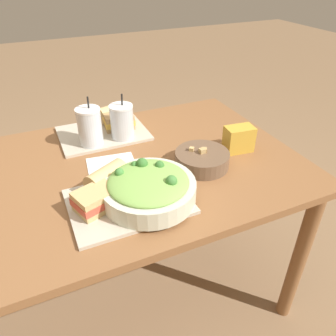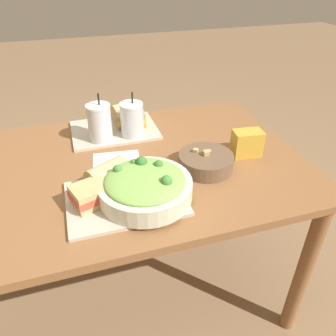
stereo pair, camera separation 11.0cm
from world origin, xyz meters
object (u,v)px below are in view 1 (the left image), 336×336
chip_bag (239,139)px  soup_bowl (202,159)px  sandwich_near (96,200)px  drink_cup_red (122,123)px  baguette_near (107,177)px  sandwich_far (119,121)px  napkin_folded (111,164)px  baguette_far (111,113)px  drink_cup_dark (90,128)px  salad_bowl (149,187)px

chip_bag → soup_bowl: bearing=-160.9°
sandwich_near → drink_cup_red: bearing=43.0°
soup_bowl → baguette_near: baguette_near is taller
sandwich_far → drink_cup_red: 0.10m
soup_bowl → napkin_folded: soup_bowl is taller
sandwich_far → chip_bag: size_ratio=1.15×
soup_bowl → drink_cup_red: (-0.20, 0.32, 0.05)m
baguette_near → baguette_far: bearing=-46.7°
drink_cup_red → napkin_folded: bearing=-121.6°
baguette_far → sandwich_near: bearing=142.4°
drink_cup_dark → soup_bowl: bearing=-43.1°
baguette_far → chip_bag: size_ratio=1.12×
sandwich_near → chip_bag: chip_bag is taller
chip_bag → drink_cup_dark: bearing=159.1°
napkin_folded → baguette_near: bearing=-108.9°
salad_bowl → baguette_far: 0.61m
salad_bowl → soup_bowl: size_ratio=1.49×
baguette_near → drink_cup_dark: (0.02, 0.31, 0.03)m
salad_bowl → soup_bowl: 0.28m
salad_bowl → sandwich_far: size_ratio=2.19×
sandwich_far → baguette_far: bearing=100.9°
salad_bowl → drink_cup_red: 0.43m
soup_bowl → sandwich_near: 0.43m
napkin_folded → baguette_far: bearing=73.2°
salad_bowl → napkin_folded: (-0.05, 0.26, -0.05)m
sandwich_far → drink_cup_red: bearing=-92.3°
soup_bowl → chip_bag: bearing=12.4°
drink_cup_dark → drink_cup_red: bearing=0.0°
baguette_near → napkin_folded: size_ratio=0.83×
salad_bowl → sandwich_near: salad_bowl is taller
soup_bowl → chip_bag: size_ratio=1.69×
salad_bowl → drink_cup_dark: size_ratio=1.48×
salad_bowl → soup_bowl: salad_bowl is taller
sandwich_far → napkin_folded: bearing=-108.9°
baguette_near → baguette_far: (0.15, 0.49, 0.00)m
sandwich_near → napkin_folded: bearing=45.8°
baguette_near → napkin_folded: 0.16m
sandwich_far → chip_bag: chip_bag is taller
sandwich_near → napkin_folded: 0.27m
drink_cup_red → soup_bowl: bearing=-57.1°
sandwich_far → baguette_far: baguette_far is taller
salad_bowl → chip_bag: (0.44, 0.15, -0.00)m
baguette_near → sandwich_far: size_ratio=1.16×
sandwich_near → baguette_near: (0.06, 0.09, 0.01)m
baguette_near → drink_cup_red: 0.35m
sandwich_near → sandwich_far: (0.23, 0.50, -0.00)m
napkin_folded → soup_bowl: bearing=-26.2°
baguette_far → chip_bag: (0.39, -0.45, 0.00)m
chip_bag → napkin_folded: (-0.49, 0.11, -0.05)m
sandwich_near → drink_cup_dark: 0.42m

